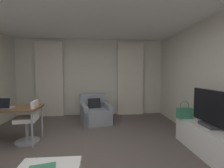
# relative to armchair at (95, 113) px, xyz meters

# --- Properties ---
(ground_plane) EXTENTS (12.00, 12.00, 0.00)m
(ground_plane) POSITION_rel_armchair_xyz_m (-0.16, -2.09, -0.27)
(ground_plane) COLOR #564C47
(wall_window) EXTENTS (5.12, 0.06, 2.60)m
(wall_window) POSITION_rel_armchair_xyz_m (-0.16, 0.94, 1.03)
(wall_window) COLOR beige
(wall_window) RESTS_ON ground
(curtain_left_panel) EXTENTS (0.90, 0.06, 2.50)m
(curtain_left_panel) POSITION_rel_armchair_xyz_m (-1.53, 0.81, 0.98)
(curtain_left_panel) COLOR beige
(curtain_left_panel) RESTS_ON ground
(curtain_right_panel) EXTENTS (0.90, 0.06, 2.50)m
(curtain_right_panel) POSITION_rel_armchair_xyz_m (1.22, 0.81, 0.98)
(curtain_right_panel) COLOR beige
(curtain_right_panel) RESTS_ON ground
(armchair) EXTENTS (0.99, 1.04, 0.81)m
(armchair) POSITION_rel_armchair_xyz_m (0.00, 0.00, 0.00)
(armchair) COLOR gray
(armchair) RESTS_ON ground
(desk) EXTENTS (1.48, 0.66, 0.75)m
(desk) POSITION_rel_armchair_xyz_m (-1.89, -1.24, 0.42)
(desk) COLOR brown
(desk) RESTS_ON ground
(desk_chair) EXTENTS (0.48, 0.48, 0.88)m
(desk_chair) POSITION_rel_armchair_xyz_m (-1.36, -1.28, 0.12)
(desk_chair) COLOR gray
(desk_chair) RESTS_ON ground
(laptop) EXTENTS (0.32, 0.25, 0.22)m
(laptop) POSITION_rel_armchair_xyz_m (-1.81, -1.34, 0.52)
(laptop) COLOR #ADADB2
(laptop) RESTS_ON desk
(tv_console) EXTENTS (0.48, 1.39, 0.51)m
(tv_console) POSITION_rel_armchair_xyz_m (2.07, -2.02, -0.02)
(tv_console) COLOR white
(tv_console) RESTS_ON ground
(tv_flatscreen) EXTENTS (0.20, 0.91, 0.66)m
(tv_flatscreen) POSITION_rel_armchair_xyz_m (2.07, -2.06, 0.54)
(tv_flatscreen) COLOR #333338
(tv_flatscreen) RESTS_ON tv_console
(handbag_primary) EXTENTS (0.30, 0.14, 0.37)m
(handbag_primary) POSITION_rel_armchair_xyz_m (1.91, -1.51, 0.35)
(handbag_primary) COLOR #387F5B
(handbag_primary) RESTS_ON tv_console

